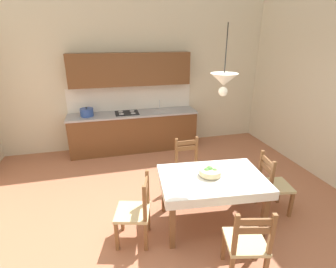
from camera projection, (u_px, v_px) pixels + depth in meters
The scene contains 10 objects.
ground_plane at pixel (171, 226), 3.70m from camera, with size 6.71×6.73×0.10m, color #AD6B4C.
wall_back at pixel (136, 60), 5.80m from camera, with size 6.71×0.12×4.06m, color beige.
kitchen_cabinetry at pixel (133, 114), 5.87m from camera, with size 2.90×0.63×2.20m.
dining_table at pixel (212, 185), 3.49m from camera, with size 1.49×1.07×0.75m.
dining_chair_tv_side at pixel (136, 211), 3.25m from camera, with size 0.52×0.52×0.93m.
dining_chair_camera_side at pixel (247, 244), 2.74m from camera, with size 0.50×0.50×0.93m.
dining_chair_window_side at pixel (273, 185), 3.82m from camera, with size 0.48×0.48×0.93m.
dining_chair_kitchen_side at pixel (189, 168), 4.34m from camera, with size 0.42×0.42×0.93m.
fruit_bowl at pixel (210, 172), 3.45m from camera, with size 0.30×0.30×0.12m.
pendant_lamp at pixel (224, 80), 2.97m from camera, with size 0.32×0.32×0.80m.
Camera 1 is at (-0.78, -2.88, 2.51)m, focal length 27.42 mm.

